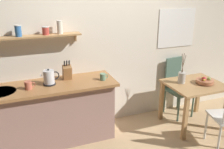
{
  "coord_description": "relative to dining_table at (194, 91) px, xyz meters",
  "views": [
    {
      "loc": [
        -1.29,
        -2.87,
        2.16
      ],
      "look_at": [
        -0.1,
        0.25,
        0.95
      ],
      "focal_mm": 39.46,
      "sensor_mm": 36.0,
      "label": 1
    }
  ],
  "objects": [
    {
      "name": "ground_plane",
      "position": [
        -1.19,
        0.01,
        -0.6
      ],
      "size": [
        14.0,
        14.0,
        0.0
      ],
      "primitive_type": "plane",
      "color": "tan"
    },
    {
      "name": "back_wall",
      "position": [
        -0.98,
        0.66,
        0.75
      ],
      "size": [
        6.8,
        0.11,
        2.7
      ],
      "color": "silver",
      "rests_on": "ground_plane"
    },
    {
      "name": "kitchen_counter",
      "position": [
        -2.19,
        0.33,
        -0.14
      ],
      "size": [
        1.83,
        0.63,
        0.9
      ],
      "color": "gray",
      "rests_on": "ground_plane"
    },
    {
      "name": "wall_shelf",
      "position": [
        -2.23,
        0.5,
        0.96
      ],
      "size": [
        1.15,
        0.2,
        0.31
      ],
      "color": "tan"
    },
    {
      "name": "dining_table",
      "position": [
        0.0,
        0.0,
        0.0
      ],
      "size": [
        0.85,
        0.74,
        0.72
      ],
      "color": "tan",
      "rests_on": "ground_plane"
    },
    {
      "name": "dining_chair_far",
      "position": [
        -0.02,
        0.44,
        -0.06
      ],
      "size": [
        0.43,
        0.47,
        1.0
      ],
      "color": "#4C6B5B",
      "rests_on": "ground_plane"
    },
    {
      "name": "fruit_bowl",
      "position": [
        0.14,
        -0.05,
        0.17
      ],
      "size": [
        0.27,
        0.27,
        0.12
      ],
      "color": "#BC704C",
      "rests_on": "dining_table"
    },
    {
      "name": "twig_vase",
      "position": [
        -0.19,
        0.1,
        0.22
      ],
      "size": [
        0.11,
        0.11,
        0.48
      ],
      "color": "#B7B2A8",
      "rests_on": "dining_table"
    },
    {
      "name": "electric_kettle",
      "position": [
        -2.17,
        0.31,
        0.4
      ],
      "size": [
        0.25,
        0.17,
        0.22
      ],
      "color": "black",
      "rests_on": "kitchen_counter"
    },
    {
      "name": "knife_block",
      "position": [
        -1.91,
        0.42,
        0.42
      ],
      "size": [
        0.12,
        0.16,
        0.29
      ],
      "color": "#9E6B3D",
      "rests_on": "kitchen_counter"
    },
    {
      "name": "coffee_mug_by_sink",
      "position": [
        -2.44,
        0.25,
        0.36
      ],
      "size": [
        0.13,
        0.09,
        0.11
      ],
      "color": "#C6664C",
      "rests_on": "kitchen_counter"
    },
    {
      "name": "coffee_mug_spare",
      "position": [
        -1.44,
        0.22,
        0.35
      ],
      "size": [
        0.12,
        0.08,
        0.09
      ],
      "color": "slate",
      "rests_on": "kitchen_counter"
    }
  ]
}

